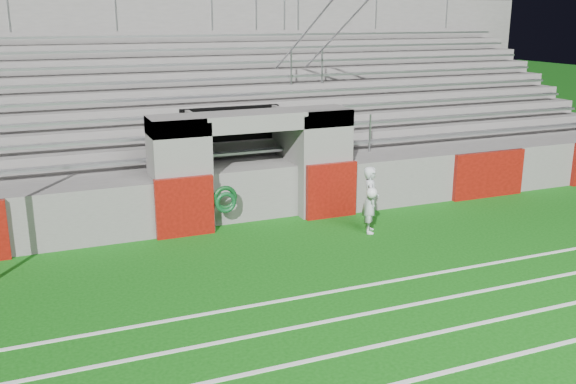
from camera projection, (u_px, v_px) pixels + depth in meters
name	position (u px, v px, depth m)	size (l,w,h in m)	color
ground	(314.00, 271.00, 12.37)	(90.00, 90.00, 0.00)	#0F540E
stadium_structure	(203.00, 129.00, 19.07)	(26.00, 8.48, 5.42)	slate
goalkeeper_with_ball	(371.00, 199.00, 14.37)	(0.56, 0.73, 1.52)	silver
hose_coil	(225.00, 200.00, 14.46)	(0.57, 0.15, 0.62)	#0B3B17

